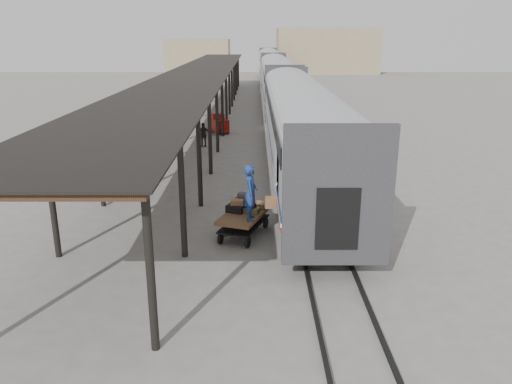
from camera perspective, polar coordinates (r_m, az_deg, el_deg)
The scene contains 11 objects.
ground at distance 18.22m, azimuth -3.06°, elevation -4.68°, with size 160.00×160.00×0.00m, color slate.
train at distance 50.85m, azimuth 2.51°, elevation 12.85°, with size 3.45×76.01×4.01m.
canopy at distance 41.17m, azimuth -6.32°, elevation 13.48°, with size 4.90×64.30×4.15m.
rails at distance 51.34m, azimuth 2.46°, elevation 9.94°, with size 1.54×150.00×0.12m.
building_far at distance 95.77m, azimuth 8.04°, elevation 15.72°, with size 18.00×10.00×8.00m, color tan.
building_left at distance 99.51m, azimuth -6.64°, elevation 15.26°, with size 12.00×8.00×6.00m, color tan.
baggage_cart at distance 17.73m, azimuth -1.40°, elevation -3.05°, with size 1.99×2.68×0.86m.
suitcase_stack at distance 17.94m, azimuth -1.32°, elevation -1.47°, with size 1.54×1.15×0.56m.
luggage_tug at distance 36.62m, azimuth -4.19°, elevation 7.69°, with size 1.46×1.77×1.35m.
porter at distance 16.73m, azimuth -0.62°, elevation -0.08°, with size 0.70×0.46×1.92m, color navy.
pedestrian at distance 32.11m, azimuth -6.00°, elevation 6.52°, with size 0.91×0.38×1.55m, color black.
Camera 1 is at (0.94, -16.83, 6.91)m, focal length 35.00 mm.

